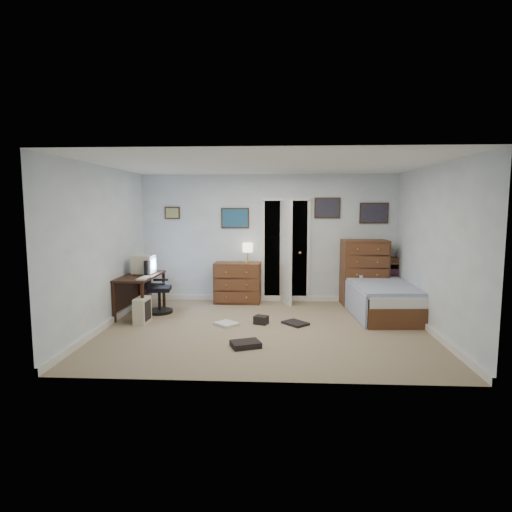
{
  "coord_description": "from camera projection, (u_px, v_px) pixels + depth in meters",
  "views": [
    {
      "loc": [
        0.2,
        -6.43,
        1.9
      ],
      "look_at": [
        -0.15,
        0.3,
        1.1
      ],
      "focal_mm": 30.0,
      "sensor_mm": 36.0,
      "label": 1
    }
  ],
  "objects": [
    {
      "name": "table_lamp",
      "position": [
        248.0,
        248.0,
        8.27
      ],
      "size": [
        0.21,
        0.21,
        0.39
      ],
      "rotation": [
        0.0,
        0.0,
        -0.04
      ],
      "color": "gold",
      "rests_on": "low_dresser"
    },
    {
      "name": "low_dresser",
      "position": [
        238.0,
        283.0,
        8.36
      ],
      "size": [
        0.91,
        0.48,
        0.79
      ],
      "primitive_type": "cube",
      "rotation": [
        0.0,
        0.0,
        -0.04
      ],
      "color": "brown",
      "rests_on": "floor"
    },
    {
      "name": "computer_desk",
      "position": [
        136.0,
        284.0,
        7.46
      ],
      "size": [
        0.6,
        1.22,
        0.69
      ],
      "rotation": [
        0.0,
        0.0,
        -0.04
      ],
      "color": "black",
      "rests_on": "floor"
    },
    {
      "name": "office_chair",
      "position": [
        156.0,
        292.0,
        7.56
      ],
      "size": [
        0.51,
        0.51,
        0.95
      ],
      "rotation": [
        0.0,
        0.0,
        0.12
      ],
      "color": "black",
      "rests_on": "floor"
    },
    {
      "name": "bed",
      "position": [
        380.0,
        298.0,
        7.43
      ],
      "size": [
        1.11,
        1.92,
        0.61
      ],
      "rotation": [
        0.0,
        0.0,
        0.06
      ],
      "color": "brown",
      "rests_on": "floor"
    },
    {
      "name": "headboard_bookcase",
      "position": [
        389.0,
        279.0,
        8.28
      ],
      "size": [
        1.01,
        0.27,
        0.9
      ],
      "rotation": [
        0.0,
        0.0,
        0.02
      ],
      "color": "brown",
      "rests_on": "floor"
    },
    {
      "name": "floor",
      "position": [
        265.0,
        329.0,
        6.61
      ],
      "size": [
        5.0,
        4.0,
        0.02
      ],
      "primitive_type": "cube",
      "color": "#9E886D",
      "rests_on": "ground"
    },
    {
      "name": "keyboard",
      "position": [
        144.0,
        278.0,
        7.08
      ],
      "size": [
        0.15,
        0.37,
        0.02
      ],
      "primitive_type": "cube",
      "rotation": [
        0.0,
        0.0,
        -0.04
      ],
      "color": "beige",
      "rests_on": "computer_desk"
    },
    {
      "name": "floor_clutter",
      "position": [
        255.0,
        330.0,
        6.43
      ],
      "size": [
        1.55,
        1.58,
        0.13
      ],
      "rotation": [
        0.0,
        0.0,
        0.26
      ],
      "color": "black",
      "rests_on": "floor"
    },
    {
      "name": "media_stack",
      "position": [
        146.0,
        284.0,
        8.18
      ],
      "size": [
        0.16,
        0.16,
        0.8
      ],
      "primitive_type": "cube",
      "rotation": [
        0.0,
        0.0,
        0.0
      ],
      "color": "maroon",
      "rests_on": "floor"
    },
    {
      "name": "wall_posters",
      "position": [
        297.0,
        213.0,
        8.34
      ],
      "size": [
        4.38,
        0.04,
        0.6
      ],
      "color": "#331E11",
      "rests_on": "floor"
    },
    {
      "name": "doorway",
      "position": [
        285.0,
        249.0,
        8.73
      ],
      "size": [
        0.96,
        1.12,
        2.05
      ],
      "color": "black",
      "rests_on": "floor"
    },
    {
      "name": "pc_tower",
      "position": [
        142.0,
        310.0,
        6.94
      ],
      "size": [
        0.2,
        0.39,
        0.41
      ],
      "rotation": [
        0.0,
        0.0,
        -0.04
      ],
      "color": "beige",
      "rests_on": "floor"
    },
    {
      "name": "tall_dresser",
      "position": [
        364.0,
        272.0,
        8.18
      ],
      "size": [
        0.87,
        0.55,
        1.25
      ],
      "primitive_type": "cube",
      "rotation": [
        0.0,
        0.0,
        0.06
      ],
      "color": "brown",
      "rests_on": "floor"
    },
    {
      "name": "crt_monitor",
      "position": [
        144.0,
        264.0,
        7.57
      ],
      "size": [
        0.37,
        0.35,
        0.33
      ],
      "rotation": [
        0.0,
        0.0,
        -0.04
      ],
      "color": "beige",
      "rests_on": "computer_desk"
    }
  ]
}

